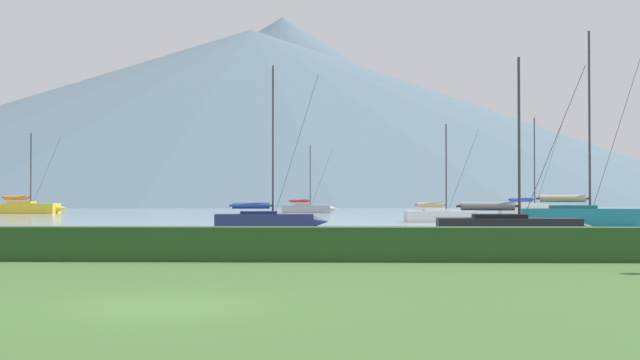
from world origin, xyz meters
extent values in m
plane|color=#3D602D|center=(0.00, 0.00, 0.00)|extent=(1000.00, 1000.00, 0.00)
cube|color=#8499A8|center=(0.00, 137.00, 0.00)|extent=(320.00, 246.00, 0.00)
cube|color=#284C23|center=(0.00, 11.00, 0.56)|extent=(80.00, 1.20, 1.11)
cube|color=white|center=(11.48, 51.49, 0.46)|extent=(5.88, 2.40, 0.90)
cone|color=white|center=(14.75, 51.74, 0.46)|extent=(1.04, 0.84, 0.77)
cube|color=silver|center=(11.15, 51.47, 0.78)|extent=(2.23, 1.54, 0.57)
cylinder|color=#333338|center=(11.97, 51.53, 4.27)|extent=(0.11, 0.11, 7.54)
cylinder|color=#333338|center=(10.68, 51.43, 1.40)|extent=(2.58, 0.29, 0.10)
cylinder|color=tan|center=(10.68, 51.43, 1.40)|extent=(2.22, 0.53, 0.36)
cylinder|color=#333338|center=(13.32, 51.63, 4.08)|extent=(2.72, 0.23, 7.17)
cube|color=navy|center=(-1.50, 36.27, 0.49)|extent=(6.32, 2.52, 0.97)
cone|color=navy|center=(2.04, 36.50, 0.49)|extent=(1.11, 0.89, 0.83)
cube|color=#1B2449|center=(-1.85, 36.25, 0.84)|extent=(2.39, 1.63, 0.62)
cylinder|color=#333338|center=(-0.97, 36.31, 5.50)|extent=(0.12, 0.12, 9.93)
cylinder|color=#333338|center=(-2.36, 36.22, 1.51)|extent=(2.79, 0.29, 0.11)
cylinder|color=#2847A3|center=(-2.36, 36.22, 1.51)|extent=(2.39, 0.54, 0.39)
cylinder|color=#333338|center=(0.49, 36.40, 5.25)|extent=(2.94, 0.22, 9.44)
cube|color=#9E9EA3|center=(-1.16, 88.56, 0.49)|extent=(6.22, 2.33, 0.97)
cone|color=#9E9EA3|center=(2.36, 88.68, 0.49)|extent=(1.08, 0.86, 0.82)
cube|color=gray|center=(-1.51, 88.55, 0.84)|extent=(2.34, 1.56, 0.62)
cylinder|color=#333338|center=(-0.63, 88.58, 4.57)|extent=(0.12, 0.12, 8.08)
cylinder|color=#333338|center=(-2.01, 88.53, 1.50)|extent=(2.77, 0.20, 0.11)
cylinder|color=red|center=(-2.01, 88.53, 1.50)|extent=(2.37, 0.47, 0.39)
cylinder|color=#333338|center=(0.82, 88.63, 4.37)|extent=(2.92, 0.13, 7.69)
cube|color=gold|center=(-35.27, 83.36, 0.62)|extent=(7.94, 2.90, 1.24)
cone|color=gold|center=(-30.77, 83.25, 0.62)|extent=(1.38, 1.09, 1.05)
cube|color=gold|center=(-35.72, 83.37, 1.07)|extent=(2.97, 1.96, 0.79)
cylinder|color=#333338|center=(-34.60, 83.34, 5.24)|extent=(0.16, 0.16, 9.12)
cylinder|color=#333338|center=(-36.37, 83.39, 1.92)|extent=(3.55, 0.22, 0.14)
cylinder|color=orange|center=(-36.37, 83.39, 1.92)|extent=(3.02, 0.57, 0.50)
cylinder|color=#333338|center=(-32.74, 83.30, 5.01)|extent=(3.74, 0.13, 8.68)
cube|color=#19707A|center=(19.76, 40.95, 0.63)|extent=(8.30, 3.76, 1.26)
cube|color=#16646E|center=(19.30, 41.01, 1.09)|extent=(3.20, 2.29, 0.80)
cylinder|color=#333338|center=(20.44, 40.86, 7.09)|extent=(0.16, 0.16, 12.79)
cylinder|color=#333338|center=(18.65, 41.09, 1.95)|extent=(3.60, 0.60, 0.14)
cylinder|color=tan|center=(18.65, 41.09, 1.95)|extent=(3.11, 0.89, 0.50)
cylinder|color=#333338|center=(22.31, 40.62, 6.77)|extent=(3.78, 0.52, 12.16)
cube|color=black|center=(11.42, 23.96, 0.53)|extent=(6.82, 2.65, 1.05)
cone|color=black|center=(15.25, 23.75, 0.53)|extent=(1.20, 0.96, 0.90)
cube|color=black|center=(11.03, 23.98, 0.91)|extent=(2.58, 1.74, 0.67)
cylinder|color=#333338|center=(11.99, 23.93, 4.71)|extent=(0.13, 0.13, 8.26)
cylinder|color=#333338|center=(10.48, 24.01, 1.63)|extent=(3.02, 0.28, 0.12)
cylinder|color=gray|center=(10.48, 24.01, 1.63)|extent=(2.59, 0.56, 0.42)
cylinder|color=#333338|center=(13.57, 23.84, 4.50)|extent=(3.19, 0.20, 7.86)
cube|color=white|center=(25.08, 79.48, 0.55)|extent=(7.03, 2.67, 1.09)
cone|color=white|center=(29.04, 79.65, 0.55)|extent=(1.23, 0.98, 0.93)
cube|color=silver|center=(24.68, 79.46, 0.95)|extent=(2.64, 1.77, 0.69)
cylinder|color=#333338|center=(25.67, 79.50, 5.89)|extent=(0.14, 0.14, 10.59)
cylinder|color=#333338|center=(24.11, 79.44, 1.69)|extent=(3.12, 0.25, 0.12)
cylinder|color=#2847A3|center=(24.11, 79.44, 1.69)|extent=(2.67, 0.55, 0.44)
cylinder|color=#333338|center=(27.31, 79.57, 5.63)|extent=(3.30, 0.17, 10.07)
cone|color=#4C6070|center=(-31.64, 298.81, 33.19)|extent=(350.88, 350.88, 66.38)
cone|color=#4C6070|center=(-23.84, 357.80, 42.02)|extent=(257.93, 257.93, 84.04)
camera|label=1|loc=(3.45, -15.88, 2.12)|focal=46.12mm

